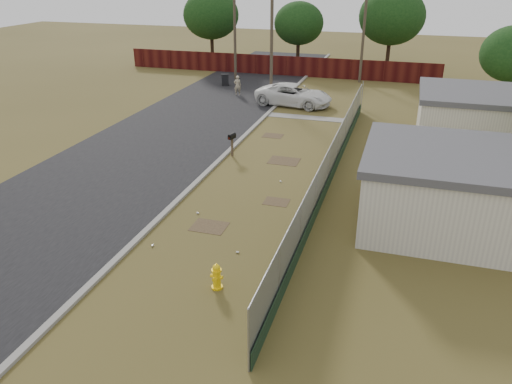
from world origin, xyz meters
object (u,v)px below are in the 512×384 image
(pickup_truck, at_px, (294,95))
(pedestrian, at_px, (238,85))
(fire_hydrant, at_px, (217,277))
(mailbox, at_px, (232,138))
(trash_bin, at_px, (225,80))

(pickup_truck, relative_size, pedestrian, 3.60)
(fire_hydrant, xyz_separation_m, pedestrian, (-7.85, 25.10, 0.35))
(fire_hydrant, relative_size, mailbox, 0.72)
(mailbox, xyz_separation_m, pickup_truck, (0.77, 11.59, -0.24))
(fire_hydrant, distance_m, pickup_truck, 23.48)
(pedestrian, relative_size, trash_bin, 1.59)
(pickup_truck, xyz_separation_m, trash_bin, (-7.20, 4.84, -0.28))
(mailbox, xyz_separation_m, trash_bin, (-6.44, 16.42, -0.52))
(fire_hydrant, bearing_deg, trash_bin, 109.62)
(fire_hydrant, height_order, mailbox, mailbox)
(pickup_truck, relative_size, trash_bin, 5.71)
(mailbox, relative_size, pedestrian, 0.83)
(fire_hydrant, distance_m, pedestrian, 26.31)
(fire_hydrant, xyz_separation_m, trash_bin, (-10.03, 28.14, 0.07))
(mailbox, bearing_deg, pedestrian, 107.64)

